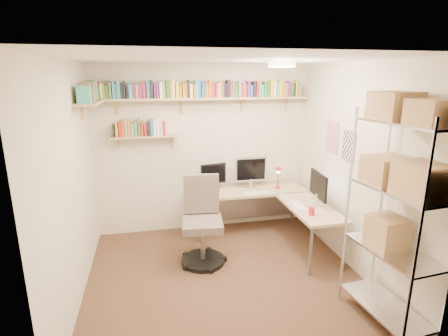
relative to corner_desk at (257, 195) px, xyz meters
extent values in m
plane|color=#40251B|center=(-0.69, -0.96, -0.65)|extent=(3.20, 3.20, 0.00)
cube|color=beige|center=(-0.69, 0.54, 0.60)|extent=(3.20, 0.04, 2.50)
cube|color=beige|center=(-2.29, -0.96, 0.60)|extent=(0.04, 3.00, 2.50)
cube|color=beige|center=(0.91, -0.96, 0.60)|extent=(0.04, 3.00, 2.50)
cube|color=beige|center=(-0.69, -2.46, 0.60)|extent=(3.20, 0.04, 2.50)
cube|color=white|center=(-0.69, -0.96, 1.85)|extent=(3.20, 3.00, 0.04)
cube|color=silver|center=(0.90, -0.41, 0.90)|extent=(0.01, 0.30, 0.42)
cube|color=silver|center=(0.90, -0.81, 0.85)|extent=(0.01, 0.28, 0.38)
cylinder|color=#FFEAC6|center=(0.01, -0.76, 1.81)|extent=(0.30, 0.30, 0.06)
cube|color=tan|center=(-0.69, 0.41, 1.37)|extent=(3.05, 0.25, 0.03)
cube|color=tan|center=(-2.17, -0.01, 1.37)|extent=(0.25, 1.00, 0.03)
cube|color=tan|center=(-1.54, 0.44, 0.85)|extent=(0.95, 0.20, 0.02)
cube|color=tan|center=(-1.89, 0.48, 1.30)|extent=(0.03, 0.20, 0.20)
cube|color=tan|center=(-0.99, 0.48, 1.30)|extent=(0.03, 0.20, 0.20)
cube|color=tan|center=(-0.09, 0.48, 1.30)|extent=(0.03, 0.20, 0.20)
cube|color=tan|center=(0.61, 0.48, 1.30)|extent=(0.03, 0.20, 0.20)
cube|color=teal|center=(-2.15, 0.41, 1.50)|extent=(0.03, 0.13, 0.23)
cube|color=teal|center=(-2.12, 0.41, 1.47)|extent=(0.04, 0.12, 0.19)
cube|color=white|center=(-2.07, 0.41, 1.48)|extent=(0.04, 0.12, 0.20)
cube|color=orange|center=(-2.04, 0.41, 1.48)|extent=(0.02, 0.13, 0.19)
cube|color=#2A7426|center=(-2.00, 0.41, 1.47)|extent=(0.04, 0.13, 0.18)
cube|color=gray|center=(-1.96, 0.41, 1.49)|extent=(0.03, 0.13, 0.21)
cube|color=teal|center=(-1.92, 0.41, 1.51)|extent=(0.03, 0.15, 0.25)
cube|color=#1F67A1|center=(-1.89, 0.41, 1.48)|extent=(0.03, 0.12, 0.20)
cube|color=teal|center=(-1.85, 0.41, 1.50)|extent=(0.04, 0.12, 0.24)
cube|color=black|center=(-1.81, 0.41, 1.49)|extent=(0.03, 0.14, 0.21)
cube|color=black|center=(-1.78, 0.41, 1.50)|extent=(0.03, 0.12, 0.23)
cube|color=black|center=(-1.74, 0.41, 1.48)|extent=(0.03, 0.12, 0.20)
cube|color=teal|center=(-1.70, 0.41, 1.47)|extent=(0.04, 0.13, 0.19)
cube|color=#7B2174|center=(-1.65, 0.41, 1.48)|extent=(0.04, 0.12, 0.19)
cube|color=gold|center=(-1.61, 0.41, 1.47)|extent=(0.02, 0.14, 0.17)
cube|color=#7B2174|center=(-1.57, 0.41, 1.47)|extent=(0.04, 0.12, 0.19)
cube|color=red|center=(-1.52, 0.41, 1.49)|extent=(0.04, 0.13, 0.21)
cube|color=#1F67A1|center=(-1.46, 0.41, 1.50)|extent=(0.04, 0.14, 0.24)
cube|color=black|center=(-1.42, 0.41, 1.50)|extent=(0.04, 0.15, 0.24)
cube|color=#7B2174|center=(-1.37, 0.41, 1.48)|extent=(0.02, 0.13, 0.20)
cube|color=#7B2174|center=(-1.34, 0.41, 1.49)|extent=(0.03, 0.15, 0.22)
cube|color=white|center=(-1.29, 0.41, 1.49)|extent=(0.04, 0.15, 0.22)
cube|color=gray|center=(-1.25, 0.41, 1.50)|extent=(0.04, 0.14, 0.23)
cube|color=#2A7426|center=(-1.20, 0.41, 1.50)|extent=(0.04, 0.13, 0.23)
cube|color=orange|center=(-1.16, 0.41, 1.49)|extent=(0.03, 0.15, 0.21)
cube|color=white|center=(-1.12, 0.41, 1.50)|extent=(0.03, 0.12, 0.25)
cube|color=gold|center=(-1.07, 0.41, 1.49)|extent=(0.04, 0.15, 0.22)
cube|color=orange|center=(-1.02, 0.41, 1.47)|extent=(0.03, 0.14, 0.18)
cube|color=gold|center=(-0.98, 0.41, 1.48)|extent=(0.02, 0.15, 0.19)
cube|color=orange|center=(-0.94, 0.41, 1.49)|extent=(0.03, 0.12, 0.22)
cube|color=black|center=(-0.91, 0.41, 1.50)|extent=(0.02, 0.15, 0.25)
cube|color=white|center=(-0.87, 0.41, 1.48)|extent=(0.04, 0.13, 0.19)
cube|color=orange|center=(-0.83, 0.41, 1.48)|extent=(0.02, 0.14, 0.19)
cube|color=teal|center=(-0.80, 0.41, 1.50)|extent=(0.04, 0.15, 0.24)
cube|color=#1F67A1|center=(-0.76, 0.41, 1.50)|extent=(0.03, 0.13, 0.24)
cube|color=#1F67A1|center=(-0.71, 0.41, 1.49)|extent=(0.04, 0.14, 0.21)
cube|color=orange|center=(-0.65, 0.41, 1.48)|extent=(0.04, 0.11, 0.19)
cube|color=orange|center=(-0.61, 0.41, 1.50)|extent=(0.03, 0.14, 0.24)
cube|color=red|center=(-0.57, 0.41, 1.49)|extent=(0.04, 0.13, 0.21)
cube|color=#7B2174|center=(-0.52, 0.41, 1.48)|extent=(0.02, 0.12, 0.19)
cube|color=gold|center=(-0.49, 0.41, 1.48)|extent=(0.03, 0.12, 0.20)
cube|color=gold|center=(-0.45, 0.41, 1.50)|extent=(0.02, 0.14, 0.23)
cube|color=#7B2174|center=(-0.42, 0.41, 1.50)|extent=(0.03, 0.14, 0.23)
cube|color=black|center=(-0.38, 0.41, 1.48)|extent=(0.03, 0.12, 0.19)
cube|color=black|center=(-0.34, 0.41, 1.50)|extent=(0.04, 0.14, 0.24)
cube|color=#7B2174|center=(-0.30, 0.41, 1.50)|extent=(0.03, 0.12, 0.24)
cube|color=orange|center=(-0.27, 0.41, 1.50)|extent=(0.02, 0.12, 0.23)
cube|color=#2A7426|center=(-0.23, 0.41, 1.48)|extent=(0.04, 0.14, 0.20)
cube|color=teal|center=(-0.18, 0.41, 1.49)|extent=(0.03, 0.15, 0.22)
cube|color=red|center=(-0.14, 0.41, 1.47)|extent=(0.03, 0.12, 0.18)
cube|color=gray|center=(-0.11, 0.41, 1.48)|extent=(0.02, 0.13, 0.19)
cube|color=red|center=(-0.08, 0.41, 1.47)|extent=(0.03, 0.12, 0.18)
cube|color=#7B2174|center=(-0.04, 0.41, 1.50)|extent=(0.03, 0.12, 0.23)
cube|color=#1F67A1|center=(0.00, 0.41, 1.47)|extent=(0.04, 0.11, 0.17)
cube|color=black|center=(0.05, 0.41, 1.49)|extent=(0.04, 0.14, 0.22)
cube|color=red|center=(0.09, 0.41, 1.50)|extent=(0.03, 0.14, 0.23)
cube|color=teal|center=(0.13, 0.41, 1.47)|extent=(0.03, 0.14, 0.18)
cube|color=teal|center=(0.17, 0.41, 1.47)|extent=(0.03, 0.13, 0.17)
cube|color=#2A7426|center=(0.22, 0.41, 1.49)|extent=(0.04, 0.11, 0.22)
cube|color=#2A7426|center=(0.26, 0.41, 1.47)|extent=(0.03, 0.11, 0.19)
cube|color=gold|center=(0.31, 0.41, 1.50)|extent=(0.04, 0.15, 0.23)
cube|color=white|center=(0.36, 0.41, 1.49)|extent=(0.04, 0.13, 0.22)
cube|color=teal|center=(0.40, 0.41, 1.48)|extent=(0.03, 0.15, 0.20)
cube|color=gold|center=(0.44, 0.41, 1.50)|extent=(0.04, 0.13, 0.24)
cube|color=orange|center=(0.49, 0.41, 1.48)|extent=(0.04, 0.14, 0.20)
cube|color=gray|center=(0.54, 0.41, 1.48)|extent=(0.03, 0.13, 0.20)
cube|color=#7B2174|center=(0.57, 0.41, 1.49)|extent=(0.03, 0.14, 0.22)
cube|color=#2A7426|center=(0.62, 0.41, 1.48)|extent=(0.04, 0.12, 0.19)
cube|color=black|center=(0.67, 0.41, 1.48)|extent=(0.03, 0.12, 0.19)
cube|color=gold|center=(0.70, 0.41, 1.50)|extent=(0.03, 0.14, 0.24)
cube|color=gray|center=(0.75, 0.41, 1.47)|extent=(0.04, 0.13, 0.19)
cube|color=teal|center=(-2.17, -0.45, 1.48)|extent=(0.15, 0.04, 0.19)
cube|color=gold|center=(-2.17, -0.40, 1.48)|extent=(0.14, 0.04, 0.19)
cube|color=gray|center=(-2.17, -0.35, 1.49)|extent=(0.14, 0.04, 0.22)
cube|color=black|center=(-2.17, -0.31, 1.49)|extent=(0.11, 0.02, 0.21)
cube|color=#2A7426|center=(-2.17, -0.27, 1.48)|extent=(0.12, 0.04, 0.19)
cube|color=black|center=(-2.17, -0.22, 1.48)|extent=(0.12, 0.04, 0.20)
cube|color=gray|center=(-2.17, -0.16, 1.47)|extent=(0.13, 0.04, 0.18)
cube|color=gray|center=(-2.17, -0.13, 1.48)|extent=(0.15, 0.03, 0.20)
cube|color=#1F67A1|center=(-2.17, -0.08, 1.48)|extent=(0.14, 0.04, 0.19)
cube|color=gray|center=(-2.17, -0.04, 1.50)|extent=(0.12, 0.04, 0.23)
cube|color=gold|center=(-2.17, 0.02, 1.50)|extent=(0.12, 0.04, 0.23)
cube|color=#7B2174|center=(-2.17, 0.07, 1.50)|extent=(0.12, 0.03, 0.23)
cube|color=teal|center=(-2.17, 0.11, 1.48)|extent=(0.12, 0.04, 0.19)
cube|color=#2A7426|center=(-2.17, 0.16, 1.50)|extent=(0.12, 0.03, 0.24)
cube|color=teal|center=(-2.17, 0.21, 1.48)|extent=(0.11, 0.04, 0.20)
cube|color=gold|center=(-2.17, 0.25, 1.48)|extent=(0.12, 0.03, 0.20)
cube|color=white|center=(-2.17, 0.29, 1.50)|extent=(0.12, 0.03, 0.24)
cube|color=#2A7426|center=(-2.17, 0.33, 1.47)|extent=(0.13, 0.03, 0.17)
cube|color=#7B2174|center=(-2.17, 0.37, 1.48)|extent=(0.13, 0.03, 0.20)
cube|color=red|center=(-2.17, 0.41, 1.50)|extent=(0.15, 0.03, 0.23)
cube|color=black|center=(-1.96, 0.44, 0.94)|extent=(0.02, 0.12, 0.17)
cube|color=gold|center=(-1.92, 0.44, 0.96)|extent=(0.03, 0.13, 0.20)
cube|color=red|center=(-1.87, 0.44, 0.96)|extent=(0.04, 0.13, 0.19)
cube|color=orange|center=(-1.83, 0.44, 0.98)|extent=(0.02, 0.11, 0.24)
cube|color=gray|center=(-1.79, 0.44, 0.98)|extent=(0.04, 0.12, 0.24)
cube|color=orange|center=(-1.75, 0.44, 0.98)|extent=(0.04, 0.14, 0.23)
cube|color=teal|center=(-1.70, 0.44, 0.95)|extent=(0.04, 0.14, 0.18)
cube|color=gray|center=(-1.66, 0.44, 0.96)|extent=(0.03, 0.14, 0.21)
cube|color=#2A7426|center=(-1.61, 0.44, 0.98)|extent=(0.04, 0.13, 0.24)
cube|color=red|center=(-1.57, 0.44, 0.96)|extent=(0.03, 0.14, 0.21)
cube|color=red|center=(-1.53, 0.44, 0.95)|extent=(0.03, 0.11, 0.17)
cube|color=black|center=(-1.48, 0.44, 0.96)|extent=(0.03, 0.14, 0.20)
cube|color=#1F67A1|center=(-1.44, 0.44, 0.98)|extent=(0.04, 0.15, 0.24)
cube|color=white|center=(-1.40, 0.44, 0.97)|extent=(0.03, 0.14, 0.22)
cube|color=white|center=(-1.35, 0.44, 0.97)|extent=(0.04, 0.11, 0.23)
cube|color=white|center=(-1.31, 0.44, 0.96)|extent=(0.02, 0.14, 0.21)
cube|color=red|center=(-1.27, 0.44, 0.95)|extent=(0.04, 0.15, 0.19)
cube|color=tan|center=(-0.04, 0.22, -0.01)|extent=(1.70, 0.54, 0.04)
cube|color=tan|center=(0.54, -0.62, -0.01)|extent=(0.54, 1.16, 0.04)
cylinder|color=gray|center=(-0.85, -0.01, -0.34)|extent=(0.04, 0.04, 0.63)
cylinder|color=gray|center=(-0.85, 0.44, -0.34)|extent=(0.04, 0.04, 0.63)
cylinder|color=gray|center=(0.76, 0.44, -0.34)|extent=(0.04, 0.04, 0.63)
cylinder|color=gray|center=(0.32, -1.15, -0.34)|extent=(0.04, 0.04, 0.63)
cylinder|color=gray|center=(0.76, -1.15, -0.34)|extent=(0.04, 0.04, 0.63)
cube|color=gray|center=(-0.04, 0.45, -0.30)|extent=(1.61, 0.02, 0.49)
cube|color=silver|center=(0.00, 0.32, 0.30)|extent=(0.49, 0.03, 0.38)
cube|color=black|center=(0.00, 0.30, 0.30)|extent=(0.44, 0.00, 0.32)
cube|color=black|center=(-0.58, 0.32, 0.27)|extent=(0.39, 0.03, 0.30)
cube|color=black|center=(0.66, -0.57, 0.29)|extent=(0.03, 0.52, 0.34)
cube|color=white|center=(0.65, -0.57, 0.29)|extent=(0.00, 0.47, 0.29)
cube|color=white|center=(0.00, 0.05, 0.02)|extent=(0.38, 0.12, 0.01)
cube|color=white|center=(0.41, -0.57, 0.02)|extent=(0.12, 0.36, 0.01)
cylinder|color=red|center=(0.41, 0.22, 0.02)|extent=(0.09, 0.09, 0.02)
cylinder|color=red|center=(0.41, 0.22, 0.15)|extent=(0.02, 0.02, 0.25)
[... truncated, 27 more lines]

